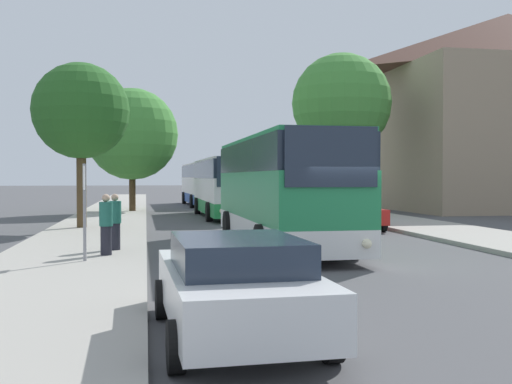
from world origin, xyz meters
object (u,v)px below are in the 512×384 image
object	(u,v)px
bus_rear	(204,183)
parked_car_right_near	(350,213)
bus_stop_sign	(85,201)
bus_front	(281,189)
pedestrian_waiting_near	(106,224)
parked_car_left_curb	(236,284)
bus_middle	(224,186)
tree_left_near	(81,112)
tree_right_near	(342,103)
pedestrian_waiting_far	(115,222)
tree_left_far	(132,134)

from	to	relation	value
bus_rear	parked_car_right_near	size ratio (longest dim) A/B	2.85
bus_stop_sign	bus_front	bearing A→B (deg)	29.31
pedestrian_waiting_near	parked_car_left_curb	bearing A→B (deg)	-106.82
bus_middle	tree_left_near	size ratio (longest dim) A/B	1.57
bus_front	tree_right_near	size ratio (longest dim) A/B	1.08
tree_right_near	parked_car_left_curb	bearing A→B (deg)	-111.45
pedestrian_waiting_far	tree_left_near	xyz separation A→B (m)	(-1.77, 8.19, 4.03)
parked_car_right_near	tree_right_near	bearing A→B (deg)	-106.20
bus_stop_sign	tree_left_near	xyz separation A→B (m)	(-1.14, 10.42, 3.32)
bus_front	pedestrian_waiting_far	world-z (taller)	bus_front
tree_left_near	tree_left_far	bearing A→B (deg)	81.46
bus_front	parked_car_left_curb	bearing A→B (deg)	-106.62
pedestrian_waiting_near	pedestrian_waiting_far	size ratio (longest dim) A/B	1.02
parked_car_right_near	pedestrian_waiting_far	world-z (taller)	pedestrian_waiting_far
parked_car_left_curb	tree_left_far	world-z (taller)	tree_left_far
pedestrian_waiting_near	pedestrian_waiting_far	bearing A→B (deg)	49.17
parked_car_right_near	tree_right_near	size ratio (longest dim) A/B	0.41
parked_car_left_curb	tree_left_near	world-z (taller)	tree_left_near
parked_car_left_curb	tree_right_near	bearing A→B (deg)	66.70
bus_stop_sign	tree_left_far	world-z (taller)	tree_left_far
pedestrian_waiting_far	tree_left_near	bearing A→B (deg)	4.30
pedestrian_waiting_near	bus_front	bearing A→B (deg)	-9.92
pedestrian_waiting_far	parked_car_left_curb	bearing A→B (deg)	-175.36
parked_car_left_curb	pedestrian_waiting_far	bearing A→B (deg)	100.65
bus_rear	pedestrian_waiting_near	size ratio (longest dim) A/B	6.89
bus_front	tree_right_near	xyz separation A→B (m)	(7.56, 16.48, 4.92)
bus_stop_sign	tree_right_near	xyz separation A→B (m)	(13.35, 19.73, 5.11)
parked_car_right_near	bus_stop_sign	distance (m)	13.60
parked_car_right_near	tree_left_far	xyz separation A→B (m)	(-9.47, 13.55, 4.19)
pedestrian_waiting_near	tree_left_near	world-z (taller)	tree_left_near
pedestrian_waiting_near	tree_right_near	distance (m)	23.42
bus_middle	tree_right_near	bearing A→B (deg)	13.74
bus_front	parked_car_left_curb	xyz separation A→B (m)	(-3.06, -10.54, -1.10)
bus_front	parked_car_right_near	xyz separation A→B (m)	(4.36, 5.74, -1.13)
bus_middle	bus_stop_sign	world-z (taller)	bus_middle
tree_left_near	parked_car_left_curb	bearing A→B (deg)	-77.65
bus_rear	tree_right_near	size ratio (longest dim) A/B	1.17
bus_stop_sign	pedestrian_waiting_far	xyz separation A→B (m)	(0.63, 2.23, -0.71)
bus_front	bus_middle	distance (m)	14.58
bus_middle	parked_car_right_near	xyz separation A→B (m)	(4.30, -8.85, -1.01)
tree_left_far	tree_right_near	world-z (taller)	tree_right_near
tree_left_near	parked_car_right_near	bearing A→B (deg)	-7.20
parked_car_left_curb	bus_rear	bearing A→B (deg)	83.30
parked_car_left_curb	bus_middle	bearing A→B (deg)	81.07
parked_car_left_curb	pedestrian_waiting_far	distance (m)	9.74
pedestrian_waiting_near	tree_left_far	xyz separation A→B (m)	(0.23, 21.47, 3.95)
tree_left_far	pedestrian_waiting_far	bearing A→B (deg)	-90.16
bus_rear	bus_stop_sign	bearing A→B (deg)	-102.21
bus_middle	parked_car_right_near	bearing A→B (deg)	-64.56
bus_stop_sign	bus_rear	bearing A→B (deg)	79.19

